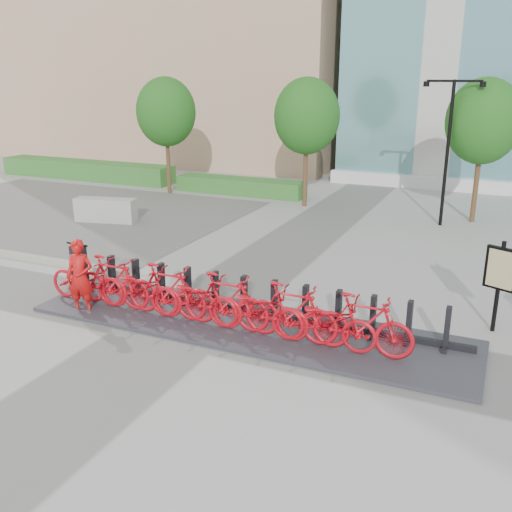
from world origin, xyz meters
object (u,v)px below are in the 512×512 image
at_px(bike_0, 87,279).
at_px(map_sign, 500,273).
at_px(worker_red, 80,277).
at_px(jersey_barrier, 106,210).
at_px(kiosk, 79,267).

height_order(bike_0, map_sign, map_sign).
distance_m(worker_red, jersey_barrier, 8.57).
bearing_deg(map_sign, jersey_barrier, -174.24).
xyz_separation_m(kiosk, jersey_barrier, (-3.99, 6.06, -0.24)).
bearing_deg(jersey_barrier, kiosk, -69.24).
relative_size(jersey_barrier, map_sign, 1.14).
xyz_separation_m(bike_0, map_sign, (8.73, 2.28, 0.69)).
bearing_deg(kiosk, worker_red, -41.37).
distance_m(jersey_barrier, map_sign, 14.07).
bearing_deg(map_sign, worker_red, -138.57).
distance_m(bike_0, worker_red, 0.57).
bearing_deg(worker_red, jersey_barrier, 109.00).
bearing_deg(bike_0, map_sign, -75.35).
bearing_deg(jersey_barrier, worker_red, -67.94).
bearing_deg(worker_red, bike_0, 99.26).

